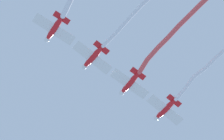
% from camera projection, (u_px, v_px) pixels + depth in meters
% --- Properties ---
extents(airplane_lead, '(6.39, 6.13, 1.82)m').
position_uv_depth(airplane_lead, '(165.00, 110.00, 81.87)').
color(airplane_lead, red).
extents(smoke_trail_lead, '(14.38, 18.17, 4.92)m').
position_uv_depth(smoke_trail_lead, '(224.00, 52.00, 79.86)').
color(smoke_trail_lead, white).
extents(airplane_left_wing, '(6.14, 6.38, 1.82)m').
position_uv_depth(airplane_left_wing, '(130.00, 83.00, 80.30)').
color(airplane_left_wing, red).
extents(smoke_trail_left_wing, '(14.78, 16.89, 3.21)m').
position_uv_depth(smoke_trail_left_wing, '(183.00, 23.00, 77.49)').
color(smoke_trail_left_wing, '#DB4C4C').
extents(airplane_right_wing, '(6.35, 6.17, 1.82)m').
position_uv_depth(airplane_right_wing, '(93.00, 57.00, 78.17)').
color(airplane_right_wing, red).
extents(airplane_slot, '(5.94, 6.55, 1.82)m').
position_uv_depth(airplane_slot, '(54.00, 29.00, 76.59)').
color(airplane_slot, red).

